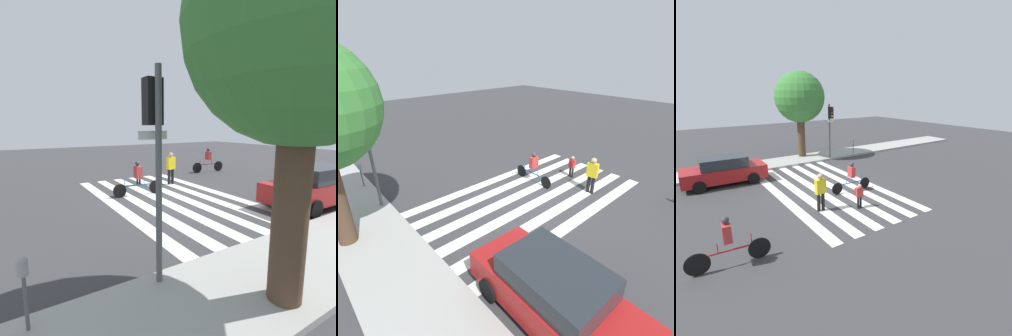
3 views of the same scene
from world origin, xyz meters
The scene contains 11 objects.
ground_plane centered at (0.00, 0.00, 0.00)m, with size 60.00×60.00×0.00m, color #38383A.
sidewalk_curb centered at (0.00, 6.25, 0.07)m, with size 36.00×2.50×0.14m.
crosswalk_stripes centered at (0.00, 0.00, 0.00)m, with size 5.27×10.00×0.01m.
traffic_light centered at (3.56, 5.17, 2.92)m, with size 0.60×0.50×4.17m.
parking_meter centered at (5.83, 5.35, 0.97)m, with size 0.15×0.15×1.31m.
street_tree centered at (1.98, 6.91, 4.58)m, with size 3.74×3.74×6.51m.
pedestrian_adult_blue_shirt centered at (-1.52, -2.28, 0.97)m, with size 0.50×0.26×1.72m.
pedestrian_adult_yellow_jacket centered at (0.03, -3.00, 0.67)m, with size 0.34×0.29×1.14m.
cyclist_mid_street centered at (-5.66, -4.08, 0.87)m, with size 2.41×0.42×1.64m.
cyclist_far_lane centered at (0.96, -1.13, 0.86)m, with size 2.32×0.41×1.57m.
car_parked_silver_sedan centered at (-4.28, 3.89, 0.80)m, with size 4.46×2.09×1.58m.
Camera 1 is at (5.89, 9.37, 3.13)m, focal length 28.00 mm.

